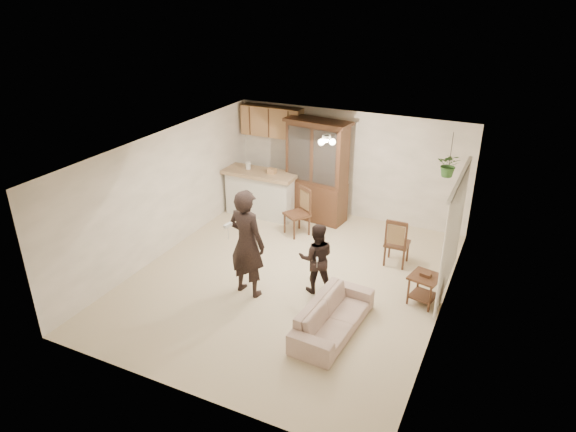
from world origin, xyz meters
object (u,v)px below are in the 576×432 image
at_px(chair_hutch_right, 396,251).
at_px(side_table, 424,289).
at_px(sofa, 333,311).
at_px(child, 316,257).
at_px(chair_hutch_left, 297,221).
at_px(adult, 247,248).
at_px(chair_bar, 301,204).
at_px(china_hutch, 317,172).

bearing_deg(chair_hutch_right, side_table, 123.62).
xyz_separation_m(sofa, side_table, (1.14, 1.39, -0.09)).
height_order(child, chair_hutch_left, child).
relative_size(adult, chair_hutch_left, 1.69).
bearing_deg(chair_bar, china_hutch, -38.63).
height_order(child, chair_hutch_right, child).
bearing_deg(chair_hutch_right, child, 55.34).
height_order(adult, chair_hutch_left, adult).
bearing_deg(chair_bar, adult, -108.97).
bearing_deg(side_table, child, -167.06).
relative_size(child, chair_hutch_right, 1.34).
height_order(sofa, chair_hutch_left, chair_hutch_left).
distance_m(side_table, chair_bar, 4.26).
bearing_deg(sofa, chair_hutch_left, 37.67).
relative_size(child, side_table, 2.27).
relative_size(china_hutch, chair_bar, 2.53).
height_order(side_table, chair_hutch_left, chair_hutch_left).
bearing_deg(china_hutch, chair_hutch_left, -86.60).
distance_m(sofa, chair_bar, 4.54).
bearing_deg(chair_bar, child, -89.06).
height_order(china_hutch, chair_bar, china_hutch).
bearing_deg(chair_hutch_left, chair_hutch_right, 23.41).
bearing_deg(adult, side_table, -151.92).
bearing_deg(chair_hutch_left, side_table, 6.26).
xyz_separation_m(china_hutch, chair_hutch_right, (2.25, -1.29, -0.88)).
distance_m(side_table, chair_hutch_right, 1.38).
bearing_deg(chair_hutch_right, chair_bar, -27.83).
xyz_separation_m(chair_bar, chair_hutch_left, (0.35, -1.02, 0.04)).
xyz_separation_m(child, side_table, (1.84, 0.42, -0.40)).
distance_m(sofa, chair_hutch_right, 2.56).
height_order(child, side_table, child).
distance_m(china_hutch, side_table, 3.98).
relative_size(chair_bar, chair_hutch_left, 0.87).
bearing_deg(side_table, chair_hutch_right, 124.17).
bearing_deg(adult, china_hutch, -78.92).
xyz_separation_m(sofa, child, (-0.70, 0.97, 0.31)).
distance_m(child, chair_hutch_left, 2.32).
bearing_deg(adult, chair_hutch_right, -125.72).
distance_m(child, chair_hutch_right, 1.93).
xyz_separation_m(sofa, chair_hutch_right, (0.36, 2.53, -0.08)).
relative_size(adult, child, 1.33).
height_order(adult, chair_bar, adult).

